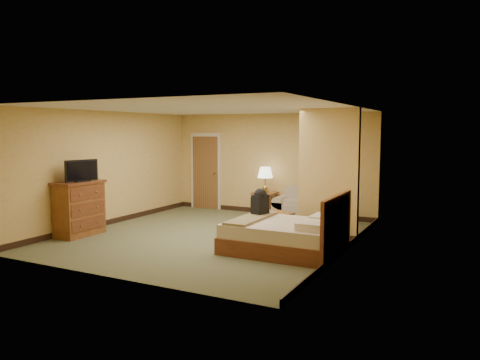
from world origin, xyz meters
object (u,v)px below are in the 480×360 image
Objects in this scene: coffee_table at (273,218)px; bed at (287,236)px; dresser at (79,208)px; loveseat at (307,210)px.

bed is at bearing -58.15° from coffee_table.
bed is at bearing 9.65° from dresser.
coffee_table is 1.65m from bed.
dresser reaches higher than bed.
bed is (0.87, -1.40, -0.01)m from coffee_table.
dresser is (-3.63, -3.73, 0.31)m from loveseat.
loveseat is 1.62m from coffee_table.
loveseat reaches higher than coffee_table.
loveseat is 1.79× the size of coffee_table.
bed is (4.30, 0.73, -0.28)m from dresser.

